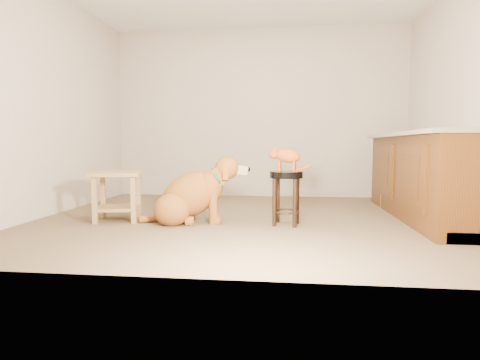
# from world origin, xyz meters

# --- Properties ---
(floor) EXTENTS (4.50, 4.00, 0.01)m
(floor) POSITION_xyz_m (0.00, 0.00, 0.00)
(floor) COLOR brown
(floor) RESTS_ON ground
(room_shell) EXTENTS (4.54, 4.04, 2.62)m
(room_shell) POSITION_xyz_m (0.00, 0.00, 1.68)
(room_shell) COLOR #B8A994
(room_shell) RESTS_ON ground
(cabinet_run) EXTENTS (0.70, 2.56, 0.94)m
(cabinet_run) POSITION_xyz_m (1.94, 0.30, 0.44)
(cabinet_run) COLOR #4F2B0E
(cabinet_run) RESTS_ON ground
(padded_stool) EXTENTS (0.33, 0.33, 0.54)m
(padded_stool) POSITION_xyz_m (0.44, -0.28, 0.38)
(padded_stool) COLOR black
(padded_stool) RESTS_ON ground
(wood_stool) EXTENTS (0.45, 0.45, 0.71)m
(wood_stool) POSITION_xyz_m (1.85, 1.12, 0.37)
(wood_stool) COLOR brown
(wood_stool) RESTS_ON ground
(side_table) EXTENTS (0.60, 0.60, 0.52)m
(side_table) POSITION_xyz_m (-1.35, -0.23, 0.34)
(side_table) COLOR #997647
(side_table) RESTS_ON ground
(golden_retriever) EXTENTS (1.15, 0.62, 0.74)m
(golden_retriever) POSITION_xyz_m (-0.54, -0.28, 0.27)
(golden_retriever) COLOR brown
(golden_retriever) RESTS_ON ground
(tabby_kitten) EXTENTS (0.44, 0.17, 0.27)m
(tabby_kitten) POSITION_xyz_m (0.43, -0.28, 0.69)
(tabby_kitten) COLOR #9E400F
(tabby_kitten) RESTS_ON padded_stool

